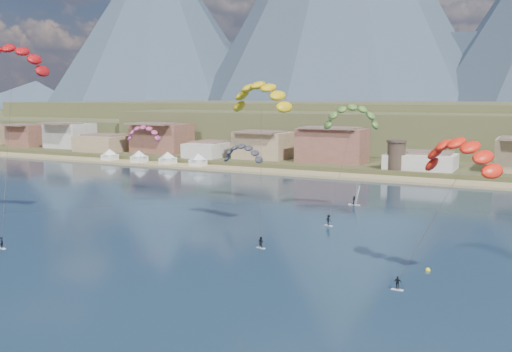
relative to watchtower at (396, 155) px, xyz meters
The scene contains 16 objects.
ground 114.29m from the watchtower, 92.51° to the right, with size 2400.00×2400.00×0.00m, color black.
beach 11.25m from the watchtower, 122.01° to the right, with size 2200.00×12.00×0.90m.
land 446.07m from the watchtower, 90.64° to the left, with size 2200.00×900.00×4.00m.
foothills 119.77m from the watchtower, 81.65° to the left, with size 940.00×210.00×18.00m.
mountain_ridge 724.36m from the watchtower, 91.58° to the left, with size 2060.00×480.00×400.00m.
town 45.73m from the watchtower, 169.92° to the left, with size 400.00×24.00×12.00m.
watchtower is the anchor object (origin of this frame).
beach_tents 81.69m from the watchtower, behind, with size 43.40×6.40×5.00m.
kitesurfer_red 108.18m from the watchtower, 115.97° to the right, with size 17.89×18.61×34.68m.
kitesurfer_yellow 82.15m from the watchtower, 93.55° to the right, with size 12.35×13.41×27.01m.
kitesurfer_orange 97.59m from the watchtower, 72.88° to the right, with size 12.18×11.65×19.71m.
kitesurfer_green 60.30m from the watchtower, 85.98° to the right, with size 11.90×16.35×23.42m.
distant_kite_pink 74.50m from the watchtower, 129.72° to the right, with size 8.93×6.99×18.02m.
distant_kite_dark 57.88m from the watchtower, 113.16° to the right, with size 9.85×6.14×14.81m.
windsurfer 49.11m from the watchtower, 87.26° to the right, with size 2.58×2.82×4.49m.
buoy 93.74m from the watchtower, 74.63° to the right, with size 0.67×0.67×0.67m.
Camera 1 is at (42.14, -52.94, 23.17)m, focal length 40.21 mm.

